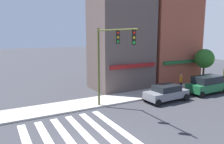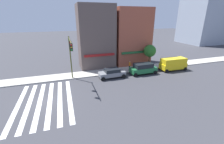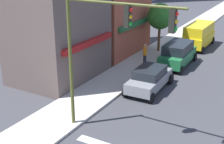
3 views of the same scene
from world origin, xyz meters
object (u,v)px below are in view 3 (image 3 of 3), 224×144
(traffic_signal, at_px, (105,40))
(sedan_grey, at_px, (150,78))
(suv_green, at_px, (178,54))
(pedestrian_orange_vest, at_px, (145,54))
(van_yellow, at_px, (199,35))
(street_tree, at_px, (160,16))

(traffic_signal, xyz_separation_m, sedan_grey, (6.37, 0.35, -4.18))
(suv_green, relative_size, pedestrian_orange_vest, 2.67)
(suv_green, xyz_separation_m, van_yellow, (6.44, -0.00, 0.25))
(traffic_signal, xyz_separation_m, pedestrian_orange_vest, (10.61, 2.59, -3.94))
(sedan_grey, xyz_separation_m, street_tree, (8.71, 2.80, 2.56))
(sedan_grey, height_order, street_tree, street_tree)
(van_yellow, height_order, pedestrian_orange_vest, van_yellow)
(traffic_signal, bearing_deg, pedestrian_orange_vest, 13.70)
(sedan_grey, distance_m, pedestrian_orange_vest, 4.80)
(street_tree, bearing_deg, traffic_signal, -168.20)
(street_tree, bearing_deg, suv_green, -135.44)
(pedestrian_orange_vest, bearing_deg, van_yellow, 79.11)
(van_yellow, distance_m, pedestrian_orange_vest, 8.38)
(sedan_grey, xyz_separation_m, van_yellow, (12.31, -0.00, 0.44))
(traffic_signal, distance_m, pedestrian_orange_vest, 11.61)
(traffic_signal, relative_size, suv_green, 1.46)
(sedan_grey, height_order, van_yellow, van_yellow)
(sedan_grey, bearing_deg, traffic_signal, -178.55)
(sedan_grey, bearing_deg, street_tree, 16.13)
(sedan_grey, relative_size, suv_green, 0.94)
(traffic_signal, relative_size, pedestrian_orange_vest, 3.90)
(suv_green, distance_m, van_yellow, 6.45)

